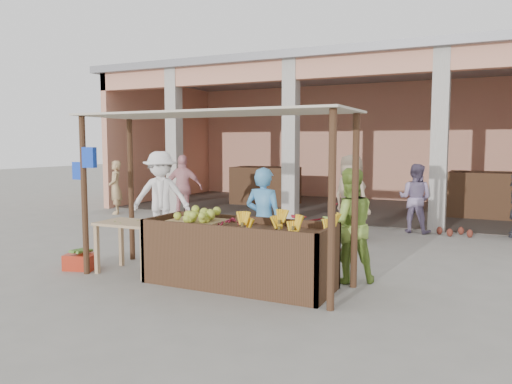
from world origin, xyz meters
The scene contains 20 objects.
ground centered at (0.00, 0.00, 0.00)m, with size 60.00×60.00×0.00m, color gray.
market_building centered at (0.05, 8.93, 2.70)m, with size 14.40×6.40×4.20m.
fruit_stall centered at (0.50, 0.00, 0.40)m, with size 2.60×0.95×0.80m, color #4B2E1E.
stall_awning centered at (-0.01, 0.06, 1.98)m, with size 4.09×1.35×2.39m.
banana_heap centered at (1.19, -0.03, 0.91)m, with size 1.19×0.65×0.22m, color gold, non-canonical shape.
melon_tray centered at (-0.20, 0.00, 0.90)m, with size 0.77×0.67×0.20m.
berry_heap centered at (0.38, 0.04, 0.88)m, with size 0.48×0.39×0.15m, color maroon.
side_table centered at (-1.28, -0.10, 0.64)m, with size 0.99×0.68×0.78m.
papaya_pile centered at (-1.28, -0.10, 0.87)m, with size 0.63×0.36×0.18m, color #578C2D, non-canonical shape.
red_crate centered at (-2.13, -0.29, 0.12)m, with size 0.46×0.33×0.24m, color #B22913.
plantain_bundle centered at (-2.13, -0.29, 0.28)m, with size 0.38×0.27×0.08m, color #558932, non-canonical shape.
produce_sacks centered at (2.91, 5.26, 0.33)m, with size 1.09×0.82×0.66m.
vendor_blue centered at (0.53, 0.74, 0.85)m, with size 0.64×0.47×1.71m, color #4F9BD9.
vendor_green centered at (1.80, 0.86, 0.85)m, with size 0.82×0.47×1.70m, color #89AF40.
motorcycle centered at (0.59, 2.61, 0.45)m, with size 1.73×0.60×0.90m, color maroon.
shopper_a centered at (-2.38, 2.12, 0.97)m, with size 1.25×0.62×1.94m, color white.
shopper_b centered at (-3.48, 4.56, 0.89)m, with size 1.04×0.55×1.77m, color pink.
shopper_c centered at (1.00, 3.94, 0.96)m, with size 0.92×0.60×1.91m, color tan.
shopper_e centered at (-5.83, 4.72, 0.77)m, with size 0.57×0.43×1.54m, color tan.
shopper_f centered at (2.07, 5.33, 0.83)m, with size 0.81×0.46×1.65m, color gray.
Camera 1 is at (3.64, -5.96, 1.96)m, focal length 35.00 mm.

